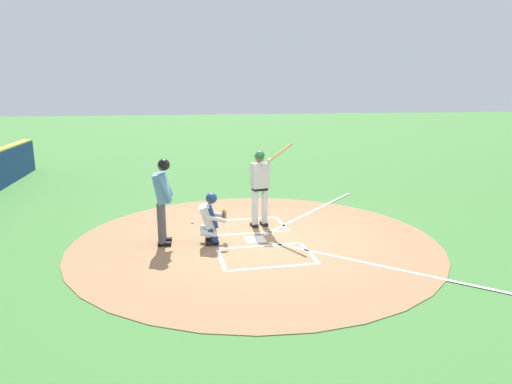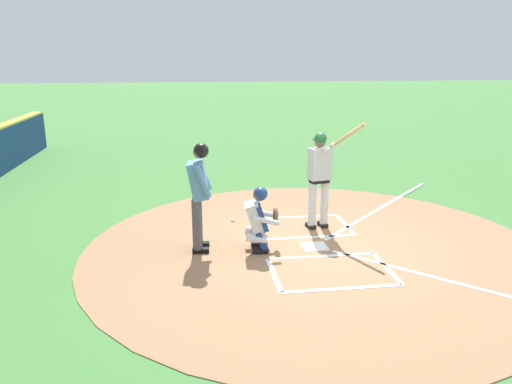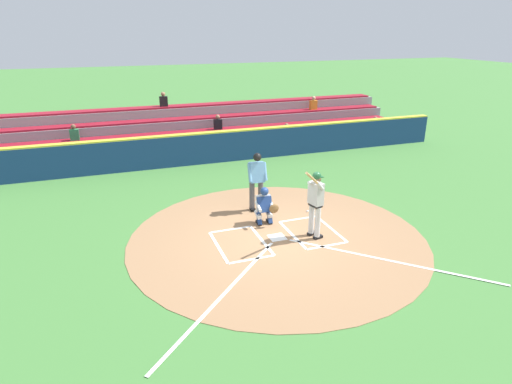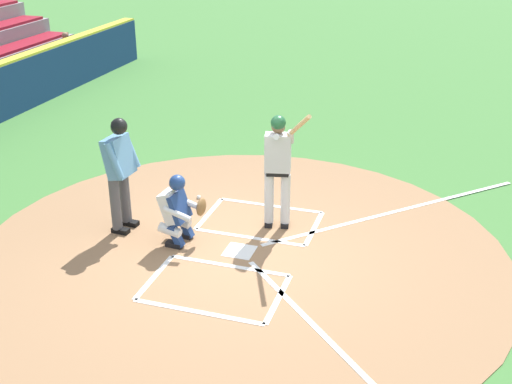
{
  "view_description": "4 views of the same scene",
  "coord_description": "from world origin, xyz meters",
  "px_view_note": "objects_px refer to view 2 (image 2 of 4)",
  "views": [
    {
      "loc": [
        9.17,
        -1.9,
        3.19
      ],
      "look_at": [
        -0.27,
        0.07,
        1.04
      ],
      "focal_mm": 31.01,
      "sensor_mm": 36.0,
      "label": 1
    },
    {
      "loc": [
        7.84,
        -2.11,
        3.21
      ],
      "look_at": [
        0.48,
        -1.1,
        1.17
      ],
      "focal_mm": 34.53,
      "sensor_mm": 36.0,
      "label": 2
    },
    {
      "loc": [
        4.14,
        9.76,
        5.34
      ],
      "look_at": [
        0.17,
        -1.21,
        0.92
      ],
      "focal_mm": 30.49,
      "sensor_mm": 36.0,
      "label": 3
    },
    {
      "loc": [
        8.06,
        2.82,
        4.86
      ],
      "look_at": [
        -0.28,
        0.17,
        0.89
      ],
      "focal_mm": 45.84,
      "sensor_mm": 36.0,
      "label": 4
    }
  ],
  "objects_px": {
    "batter": "(320,173)",
    "baseball": "(233,220)",
    "plate_umpire": "(199,190)",
    "catcher": "(259,217)"
  },
  "relations": [
    {
      "from": "batter",
      "to": "baseball",
      "type": "relative_size",
      "value": 28.76
    },
    {
      "from": "batter",
      "to": "baseball",
      "type": "bearing_deg",
      "value": -110.76
    },
    {
      "from": "catcher",
      "to": "plate_umpire",
      "type": "distance_m",
      "value": 1.12
    },
    {
      "from": "plate_umpire",
      "to": "baseball",
      "type": "distance_m",
      "value": 1.89
    },
    {
      "from": "plate_umpire",
      "to": "baseball",
      "type": "xyz_separation_m",
      "value": [
        -1.43,
        0.68,
        -1.04
      ]
    },
    {
      "from": "batter",
      "to": "baseball",
      "type": "xyz_separation_m",
      "value": [
        -0.61,
        -1.61,
        -1.06
      ]
    },
    {
      "from": "plate_umpire",
      "to": "baseball",
      "type": "bearing_deg",
      "value": 154.37
    },
    {
      "from": "catcher",
      "to": "plate_umpire",
      "type": "bearing_deg",
      "value": -97.17
    },
    {
      "from": "catcher",
      "to": "baseball",
      "type": "xyz_separation_m",
      "value": [
        -1.55,
        -0.32,
        -0.55
      ]
    },
    {
      "from": "baseball",
      "to": "catcher",
      "type": "bearing_deg",
      "value": 11.65
    }
  ]
}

